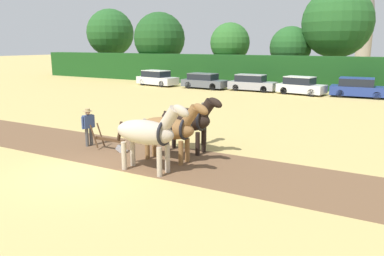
# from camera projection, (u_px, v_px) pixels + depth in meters

# --- Properties ---
(ground_plane) EXTENTS (240.00, 240.00, 0.00)m
(ground_plane) POSITION_uv_depth(u_px,v_px,m) (82.00, 173.00, 12.66)
(ground_plane) COLOR tan
(plowed_furrow_strip) EXTENTS (33.82, 4.24, 0.01)m
(plowed_furrow_strip) POSITION_uv_depth(u_px,v_px,m) (70.00, 143.00, 16.42)
(plowed_furrow_strip) COLOR brown
(plowed_furrow_strip) RESTS_ON ground
(hedgerow) EXTENTS (67.74, 1.89, 3.15)m
(hedgerow) POSITION_uv_depth(u_px,v_px,m) (298.00, 72.00, 36.26)
(hedgerow) COLOR #194719
(hedgerow) RESTS_ON ground
(tree_far_left) EXTENTS (6.62, 6.62, 9.12)m
(tree_far_left) POSITION_uv_depth(u_px,v_px,m) (110.00, 33.00, 53.04)
(tree_far_left) COLOR brown
(tree_far_left) RESTS_ON ground
(tree_left) EXTENTS (6.39, 6.39, 8.16)m
(tree_left) POSITION_uv_depth(u_px,v_px,m) (159.00, 38.00, 46.82)
(tree_left) COLOR brown
(tree_left) RESTS_ON ground
(tree_center_left) EXTENTS (4.44, 4.44, 6.63)m
(tree_center_left) POSITION_uv_depth(u_px,v_px,m) (230.00, 43.00, 41.96)
(tree_center_left) COLOR #4C3823
(tree_center_left) RESTS_ON ground
(tree_center) EXTENTS (4.47, 4.47, 6.17)m
(tree_center) POSITION_uv_depth(u_px,v_px,m) (290.00, 47.00, 40.78)
(tree_center) COLOR #423323
(tree_center) RESTS_ON ground
(tree_center_right) EXTENTS (7.07, 7.07, 9.91)m
(tree_center_right) POSITION_uv_depth(u_px,v_px,m) (337.00, 23.00, 37.96)
(tree_center_right) COLOR #4C3823
(tree_center_right) RESTS_ON ground
(church_spire) EXTENTS (3.06, 3.06, 19.88)m
(church_spire) POSITION_uv_depth(u_px,v_px,m) (367.00, 10.00, 69.05)
(church_spire) COLOR gray
(church_spire) RESTS_ON ground
(draft_horse_lead_left) EXTENTS (2.98, 0.92, 2.49)m
(draft_horse_lead_left) POSITION_uv_depth(u_px,v_px,m) (148.00, 132.00, 12.51)
(draft_horse_lead_left) COLOR #B2A38E
(draft_horse_lead_left) RESTS_ON ground
(draft_horse_lead_right) EXTENTS (2.98, 0.88, 2.34)m
(draft_horse_lead_right) POSITION_uv_depth(u_px,v_px,m) (170.00, 128.00, 13.71)
(draft_horse_lead_right) COLOR brown
(draft_horse_lead_right) RESTS_ON ground
(draft_horse_trail_left) EXTENTS (2.84, 1.00, 2.37)m
(draft_horse_trail_left) POSITION_uv_depth(u_px,v_px,m) (188.00, 119.00, 14.87)
(draft_horse_trail_left) COLOR black
(draft_horse_trail_left) RESTS_ON ground
(plow) EXTENTS (1.70, 0.47, 1.13)m
(plow) POSITION_uv_depth(u_px,v_px,m) (113.00, 143.00, 15.21)
(plow) COLOR #4C331E
(plow) RESTS_ON ground
(farmer_at_plow) EXTENTS (0.40, 0.63, 1.61)m
(farmer_at_plow) POSITION_uv_depth(u_px,v_px,m) (88.00, 125.00, 15.83)
(farmer_at_plow) COLOR #4C4C4C
(farmer_at_plow) RESTS_ON ground
(farmer_beside_team) EXTENTS (0.46, 0.70, 1.81)m
(farmer_beside_team) POSITION_uv_depth(u_px,v_px,m) (204.00, 120.00, 16.09)
(farmer_beside_team) COLOR #38332D
(farmer_beside_team) RESTS_ON ground
(parked_car_far_left) EXTENTS (4.71, 2.49, 1.58)m
(parked_car_far_left) POSITION_uv_depth(u_px,v_px,m) (157.00, 78.00, 39.12)
(parked_car_far_left) COLOR silver
(parked_car_far_left) RESTS_ON ground
(parked_car_left) EXTENTS (4.50, 1.99, 1.48)m
(parked_car_left) POSITION_uv_depth(u_px,v_px,m) (204.00, 81.00, 36.48)
(parked_car_left) COLOR #565B66
(parked_car_left) RESTS_ON ground
(parked_car_center_left) EXTENTS (4.35, 1.74, 1.52)m
(parked_car_center_left) POSITION_uv_depth(u_px,v_px,m) (252.00, 83.00, 34.66)
(parked_car_center_left) COLOR #9E9EA8
(parked_car_center_left) RESTS_ON ground
(parked_car_center) EXTENTS (4.18, 2.36, 1.53)m
(parked_car_center) POSITION_uv_depth(u_px,v_px,m) (301.00, 86.00, 32.22)
(parked_car_center) COLOR silver
(parked_car_center) RESTS_ON ground
(parked_car_center_right) EXTENTS (4.48, 2.12, 1.59)m
(parked_car_center_right) POSITION_uv_depth(u_px,v_px,m) (358.00, 88.00, 30.49)
(parked_car_center_right) COLOR navy
(parked_car_center_right) RESTS_ON ground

